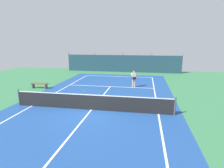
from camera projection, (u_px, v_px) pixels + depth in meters
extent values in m
plane|color=#387A4C|center=(91.00, 110.00, 11.71)|extent=(36.00, 36.00, 0.00)
cube|color=#1E478C|center=(91.00, 110.00, 11.71)|extent=(11.02, 26.60, 0.01)
cube|color=white|center=(119.00, 77.00, 23.14)|extent=(8.22, 0.10, 0.01)
cube|color=white|center=(32.00, 106.00, 12.42)|extent=(0.10, 23.80, 0.01)
cube|color=white|center=(158.00, 114.00, 11.00)|extent=(0.10, 23.80, 0.01)
cube|color=white|center=(110.00, 87.00, 17.86)|extent=(8.22, 0.10, 0.01)
cube|color=white|center=(91.00, 110.00, 11.71)|extent=(0.10, 12.80, 0.01)
cube|color=white|center=(118.00, 77.00, 22.99)|extent=(0.10, 0.30, 0.01)
cube|color=black|center=(91.00, 103.00, 11.61)|extent=(9.92, 0.03, 0.95)
cube|color=white|center=(91.00, 95.00, 11.50)|extent=(9.92, 0.04, 0.05)
cylinder|color=#47474C|center=(19.00, 97.00, 12.46)|extent=(0.10, 0.10, 1.10)
cylinder|color=#47474C|center=(175.00, 106.00, 10.72)|extent=(0.10, 0.10, 1.10)
cube|color=#1E3D4C|center=(122.00, 64.00, 26.54)|extent=(16.22, 0.06, 2.40)
cylinder|color=#595B60|center=(69.00, 62.00, 27.97)|extent=(0.08, 0.08, 2.70)
cylinder|color=#595B60|center=(95.00, 62.00, 27.27)|extent=(0.08, 0.08, 2.70)
cylinder|color=#595B60|center=(122.00, 63.00, 26.57)|extent=(0.08, 0.08, 2.70)
cylinder|color=#595B60|center=(151.00, 63.00, 25.86)|extent=(0.08, 0.08, 2.70)
cylinder|color=#595B60|center=(182.00, 64.00, 25.16)|extent=(0.08, 0.08, 2.70)
cube|color=#234C1E|center=(123.00, 68.00, 27.26)|extent=(14.60, 0.70, 1.10)
cylinder|color=#D8AD8C|center=(135.00, 83.00, 17.58)|extent=(0.12, 0.12, 0.82)
cylinder|color=#D8AD8C|center=(133.00, 83.00, 17.54)|extent=(0.12, 0.12, 0.82)
cylinder|color=black|center=(134.00, 78.00, 17.46)|extent=(0.40, 0.40, 0.22)
cube|color=white|center=(134.00, 76.00, 17.41)|extent=(0.41, 0.32, 0.56)
sphere|color=#D8AD8C|center=(134.00, 71.00, 17.32)|extent=(0.22, 0.22, 0.22)
cylinder|color=black|center=(134.00, 70.00, 17.30)|extent=(0.23, 0.23, 0.04)
cylinder|color=#D8AD8C|center=(136.00, 75.00, 17.46)|extent=(0.09, 0.09, 0.58)
cylinder|color=#D8AD8C|center=(132.00, 76.00, 17.24)|extent=(0.29, 0.52, 0.41)
cylinder|color=black|center=(132.00, 78.00, 16.97)|extent=(0.14, 0.26, 0.13)
torus|color=teal|center=(133.00, 75.00, 16.92)|extent=(0.33, 0.23, 0.29)
sphere|color=#CCDB33|center=(142.00, 102.00, 13.16)|extent=(0.07, 0.07, 0.07)
sphere|color=#CCDB33|center=(84.00, 90.00, 16.36)|extent=(0.07, 0.07, 0.07)
sphere|color=#CCDB33|center=(147.00, 85.00, 18.43)|extent=(0.07, 0.07, 0.07)
cube|color=brown|center=(39.00, 84.00, 17.13)|extent=(1.60, 0.40, 0.08)
cube|color=#4C4C51|center=(33.00, 86.00, 17.29)|extent=(0.08, 0.36, 0.45)
cube|color=#4C4C51|center=(46.00, 86.00, 17.07)|extent=(0.08, 0.36, 0.45)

